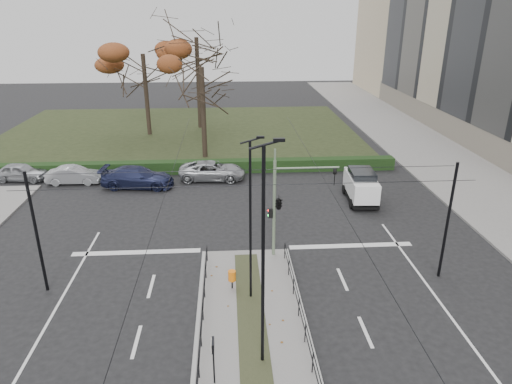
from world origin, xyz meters
TOP-DOWN VIEW (x-y plane):
  - ground at (0.00, 0.00)m, footprint 140.00×140.00m
  - median_island at (0.00, -2.50)m, footprint 4.40×15.00m
  - sidewalk_east at (18.00, 22.00)m, footprint 8.00×90.00m
  - park at (-6.00, 32.00)m, footprint 38.00×26.00m
  - hedge at (-6.00, 18.60)m, footprint 38.00×1.00m
  - median_railing at (0.00, -2.60)m, footprint 4.14×13.24m
  - catenary at (0.00, 1.62)m, footprint 20.00×34.00m
  - traffic_light at (1.81, 4.47)m, footprint 3.61×2.08m
  - litter_bin at (-0.78, 1.37)m, footprint 0.36×0.36m
  - info_panel at (-1.50, -4.53)m, footprint 0.10×0.48m
  - streetlamp_median_near at (0.30, -3.51)m, footprint 0.72×0.15m
  - streetlamp_median_far at (0.08, 0.64)m, footprint 0.64×0.13m
  - parked_car_first at (-17.04, 17.61)m, footprint 4.23×2.11m
  - parked_car_second at (-12.67, 16.67)m, footprint 4.07×1.44m
  - parked_car_third at (-7.66, 15.56)m, footprint 5.57×2.73m
  - parked_car_fourth at (-2.09, 16.89)m, footprint 5.30×2.69m
  - white_van at (8.31, 11.85)m, footprint 2.13×4.23m
  - rust_tree at (-9.14, 31.14)m, footprint 9.34×9.34m
  - bare_tree_center at (-3.88, 33.91)m, footprint 8.25×8.25m
  - bare_tree_near at (-2.90, 22.66)m, footprint 5.95×5.95m

SIDE VIEW (x-z plane):
  - ground at x=0.00m, z-range 0.00..0.00m
  - park at x=-6.00m, z-range 0.00..0.10m
  - median_island at x=0.00m, z-range 0.00..0.14m
  - sidewalk_east at x=18.00m, z-range 0.00..0.14m
  - hedge at x=-6.00m, z-range 0.00..1.00m
  - parked_car_second at x=-12.67m, z-range 0.00..1.34m
  - parked_car_first at x=-17.04m, z-range 0.00..1.39m
  - parked_car_fourth at x=-2.09m, z-range 0.00..1.43m
  - parked_car_third at x=-7.66m, z-range 0.00..1.56m
  - litter_bin at x=-0.78m, z-range 0.34..1.27m
  - median_railing at x=0.00m, z-range 0.52..1.44m
  - white_van at x=8.31m, z-range 0.05..2.31m
  - info_panel at x=-1.50m, z-range 0.67..2.51m
  - traffic_light at x=1.81m, z-range 0.58..5.89m
  - catenary at x=0.00m, z-range 0.42..6.42m
  - streetlamp_median_far at x=0.08m, z-range 0.20..7.81m
  - streetlamp_median_near at x=0.30m, z-range 0.21..8.84m
  - bare_tree_near at x=-2.90m, z-range 2.16..12.64m
  - rust_tree at x=-9.14m, z-range 2.92..13.78m
  - bare_tree_center at x=-3.88m, z-range 2.65..15.51m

